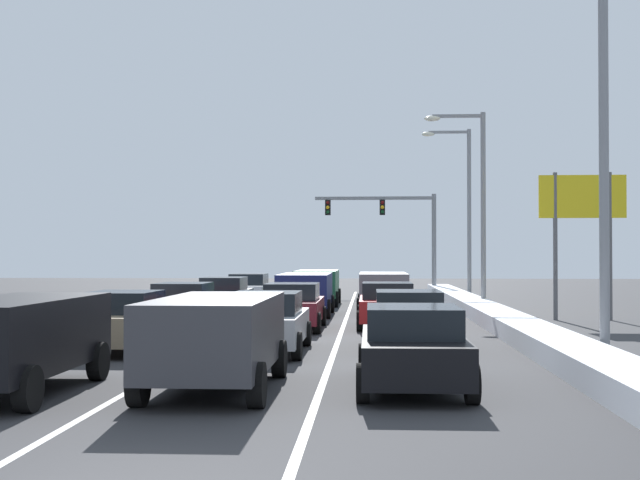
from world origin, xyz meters
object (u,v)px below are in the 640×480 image
sedan_black_right_lane_nearest (413,347)px  sedan_white_right_lane_fifth (391,289)px  sedan_tan_left_lane_second (124,321)px  sedan_red_left_lane_third (184,305)px  suv_black_left_lane_nearest (13,336)px  street_lamp_right_near (588,130)px  suv_charcoal_center_lane_nearest (216,334)px  street_lamp_right_mid (475,193)px  sedan_gray_left_lane_fourth (224,295)px  sedan_white_left_lane_fifth (249,289)px  traffic_light_gantry (396,221)px  suv_gray_right_lane_fourth (383,289)px  suv_navy_center_lane_fourth (305,290)px  sedan_red_right_lane_third (387,305)px  sedan_tan_right_lane_second (408,319)px  street_lamp_right_far (463,199)px  sedan_silver_center_lane_second (266,322)px  sedan_maroon_center_lane_third (293,306)px  suv_green_center_lane_fifth (317,284)px  roadside_sign_right (582,212)px

sedan_black_right_lane_nearest → sedan_white_right_lane_fifth: 26.35m
sedan_tan_left_lane_second → sedan_red_left_lane_third: same height
suv_black_left_lane_nearest → street_lamp_right_near: 12.84m
suv_charcoal_center_lane_nearest → street_lamp_right_mid: bearing=71.6°
sedan_gray_left_lane_fourth → sedan_white_right_lane_fifth: bearing=45.9°
sedan_tan_left_lane_second → sedan_white_left_lane_fifth: same height
sedan_tan_left_lane_second → traffic_light_gantry: traffic_light_gantry is taller
suv_black_left_lane_nearest → sedan_gray_left_lane_fourth: size_ratio=1.09×
suv_gray_right_lane_fourth → suv_black_left_lane_nearest: same height
suv_navy_center_lane_fourth → sedan_gray_left_lane_fourth: suv_navy_center_lane_fourth is taller
street_lamp_right_mid → sedan_red_right_lane_third: bearing=-114.6°
suv_charcoal_center_lane_nearest → suv_navy_center_lane_fourth: same height
suv_black_left_lane_nearest → sedan_tan_left_lane_second: size_ratio=1.09×
sedan_tan_right_lane_second → suv_charcoal_center_lane_nearest: (-3.74, -6.91, 0.25)m
street_lamp_right_near → street_lamp_right_far: 26.89m
sedan_white_right_lane_fifth → sedan_white_left_lane_fifth: (-6.88, -0.96, 0.00)m
street_lamp_right_near → sedan_silver_center_lane_second: bearing=167.1°
sedan_gray_left_lane_fourth → street_lamp_right_mid: bearing=14.0°
suv_gray_right_lane_fourth → sedan_red_left_lane_third: 10.21m
sedan_maroon_center_lane_third → suv_navy_center_lane_fourth: (-0.06, 6.34, 0.25)m
suv_navy_center_lane_fourth → street_lamp_right_mid: 8.94m
sedan_maroon_center_lane_third → suv_green_center_lane_fifth: (-0.02, 13.27, 0.25)m
suv_gray_right_lane_fourth → suv_charcoal_center_lane_nearest: 20.58m
sedan_black_right_lane_nearest → suv_navy_center_lane_fourth: size_ratio=0.92×
sedan_tan_right_lane_second → suv_charcoal_center_lane_nearest: suv_charcoal_center_lane_nearest is taller
roadside_sign_right → sedan_gray_left_lane_fourth: bearing=169.5°
sedan_gray_left_lane_fourth → sedan_red_left_lane_third: bearing=-91.3°
sedan_white_right_lane_fifth → roadside_sign_right: 12.40m
sedan_maroon_center_lane_third → street_lamp_right_near: size_ratio=0.51×
sedan_silver_center_lane_second → traffic_light_gantry: traffic_light_gantry is taller
traffic_light_gantry → sedan_red_right_lane_third: bearing=-92.6°
sedan_white_right_lane_fifth → sedan_white_left_lane_fifth: same height
sedan_tan_left_lane_second → street_lamp_right_far: (11.28, 24.98, 4.68)m
sedan_white_left_lane_fifth → sedan_gray_left_lane_fourth: bearing=-91.2°
sedan_maroon_center_lane_third → sedan_white_left_lane_fifth: 13.77m
street_lamp_right_far → roadside_sign_right: street_lamp_right_far is taller
sedan_gray_left_lane_fourth → sedan_tan_right_lane_second: bearing=-61.1°
suv_gray_right_lane_fourth → sedan_black_right_lane_nearest: bearing=-89.4°
sedan_red_right_lane_third → sedan_maroon_center_lane_third: (-3.08, -0.96, 0.00)m
sedan_red_right_lane_third → sedan_red_left_lane_third: size_ratio=1.00×
sedan_white_right_lane_fifth → roadside_sign_right: (6.86, -9.80, 3.25)m
sedan_white_left_lane_fifth → sedan_silver_center_lane_second: bearing=-80.7°
suv_green_center_lane_fifth → sedan_gray_left_lane_fourth: 7.07m
street_lamp_right_near → street_lamp_right_far: (0.16, 26.89, 0.19)m
traffic_light_gantry → street_lamp_right_far: (3.39, -6.71, 0.95)m
suv_navy_center_lane_fourth → sedan_tan_left_lane_second: bearing=-106.1°
sedan_silver_center_lane_second → roadside_sign_right: size_ratio=0.82×
suv_gray_right_lane_fourth → sedan_red_left_lane_third: suv_gray_right_lane_fourth is taller
sedan_gray_left_lane_fourth → street_lamp_right_near: size_ratio=0.51×
sedan_red_right_lane_third → sedan_red_left_lane_third: bearing=-173.5°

